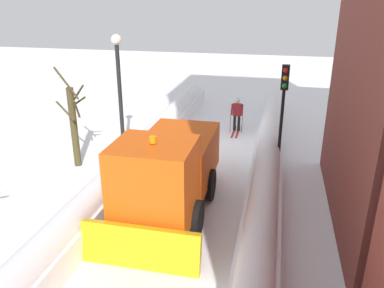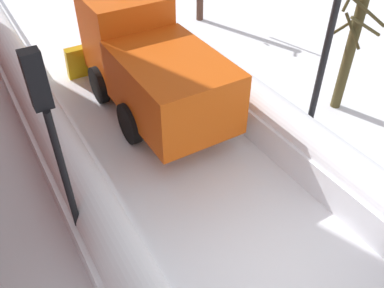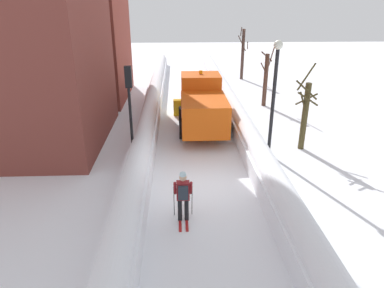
{
  "view_description": "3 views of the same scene",
  "coord_description": "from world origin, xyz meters",
  "px_view_note": "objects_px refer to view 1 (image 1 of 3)",
  "views": [
    {
      "loc": [
        -2.69,
        16.84,
        6.61
      ],
      "look_at": [
        0.52,
        2.54,
        0.94
      ],
      "focal_mm": 36.1,
      "sensor_mm": 36.0,
      "label": 1
    },
    {
      "loc": [
        -3.57,
        -2.75,
        6.72
      ],
      "look_at": [
        -0.08,
        3.1,
        1.08
      ],
      "focal_mm": 37.52,
      "sensor_mm": 36.0,
      "label": 2
    },
    {
      "loc": [
        -0.92,
        -11.94,
        6.79
      ],
      "look_at": [
        -0.35,
        0.98,
        1.41
      ],
      "focal_mm": 32.45,
      "sensor_mm": 36.0,
      "label": 3
    }
  ],
  "objects_px": {
    "bare_tree_near": "(74,124)",
    "traffic_light_pole": "(283,99)",
    "street_lamp": "(119,85)",
    "plow_truck": "(168,171)",
    "skier": "(237,112)"
  },
  "relations": [
    {
      "from": "plow_truck",
      "to": "skier",
      "type": "xyz_separation_m",
      "value": [
        -1.22,
        -8.54,
        -0.48
      ]
    },
    {
      "from": "plow_truck",
      "to": "traffic_light_pole",
      "type": "relative_size",
      "value": 1.4
    },
    {
      "from": "street_lamp",
      "to": "bare_tree_near",
      "type": "height_order",
      "value": "street_lamp"
    },
    {
      "from": "bare_tree_near",
      "to": "plow_truck",
      "type": "bearing_deg",
      "value": 149.78
    },
    {
      "from": "skier",
      "to": "traffic_light_pole",
      "type": "relative_size",
      "value": 0.42
    },
    {
      "from": "traffic_light_pole",
      "to": "street_lamp",
      "type": "distance_m",
      "value": 6.32
    },
    {
      "from": "plow_truck",
      "to": "traffic_light_pole",
      "type": "distance_m",
      "value": 5.3
    },
    {
      "from": "traffic_light_pole",
      "to": "street_lamp",
      "type": "bearing_deg",
      "value": 3.37
    },
    {
      "from": "bare_tree_near",
      "to": "traffic_light_pole",
      "type": "bearing_deg",
      "value": -172.64
    },
    {
      "from": "skier",
      "to": "traffic_light_pole",
      "type": "distance_m",
      "value": 5.6
    },
    {
      "from": "plow_truck",
      "to": "bare_tree_near",
      "type": "distance_m",
      "value": 5.44
    },
    {
      "from": "plow_truck",
      "to": "skier",
      "type": "relative_size",
      "value": 3.31
    },
    {
      "from": "traffic_light_pole",
      "to": "street_lamp",
      "type": "xyz_separation_m",
      "value": [
        6.3,
        0.37,
        0.31
      ]
    },
    {
      "from": "skier",
      "to": "bare_tree_near",
      "type": "xyz_separation_m",
      "value": [
        5.92,
        5.8,
        0.79
      ]
    },
    {
      "from": "skier",
      "to": "plow_truck",
      "type": "bearing_deg",
      "value": 81.87
    }
  ]
}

